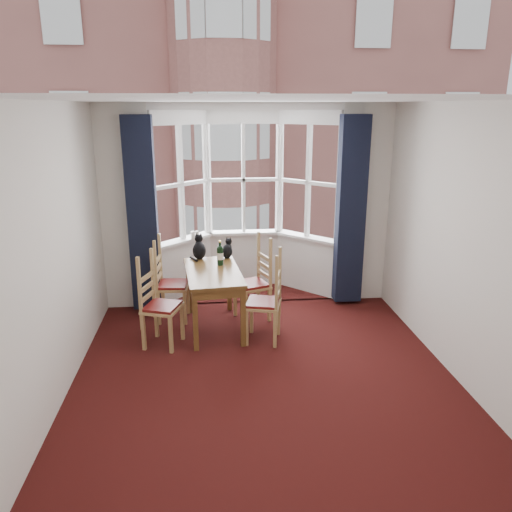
{
  "coord_description": "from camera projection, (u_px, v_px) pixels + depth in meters",
  "views": [
    {
      "loc": [
        -0.54,
        -4.56,
        2.75
      ],
      "look_at": [
        0.0,
        1.05,
        1.05
      ],
      "focal_mm": 35.0,
      "sensor_mm": 36.0,
      "label": 1
    }
  ],
  "objects": [
    {
      "name": "curtain_left",
      "position": [
        143.0,
        216.0,
        6.64
      ],
      "size": [
        0.38,
        0.22,
        2.6
      ],
      "primitive_type": "cube",
      "color": "black",
      "rests_on": "floor"
    },
    {
      "name": "curtain_right",
      "position": [
        351.0,
        211.0,
        6.9
      ],
      "size": [
        0.38,
        0.22,
        2.6
      ],
      "primitive_type": "cube",
      "color": "black",
      "rests_on": "floor"
    },
    {
      "name": "street",
      "position": [
        216.0,
        227.0,
        37.66
      ],
      "size": [
        80.0,
        80.0,
        0.0
      ],
      "primitive_type": "plane",
      "color": "#333335",
      "rests_on": "ground"
    },
    {
      "name": "chair_right_near",
      "position": [
        271.0,
        304.0,
        5.97
      ],
      "size": [
        0.49,
        0.51,
        0.92
      ],
      "color": "tan",
      "rests_on": "floor"
    },
    {
      "name": "chair_left_far",
      "position": [
        166.0,
        286.0,
        6.58
      ],
      "size": [
        0.43,
        0.45,
        0.92
      ],
      "color": "tan",
      "rests_on": "floor"
    },
    {
      "name": "cat_right",
      "position": [
        227.0,
        250.0,
        6.74
      ],
      "size": [
        0.21,
        0.24,
        0.28
      ],
      "color": "black",
      "rests_on": "dining_table"
    },
    {
      "name": "wall_back_pier_right",
      "position": [
        363.0,
        205.0,
        7.08
      ],
      "size": [
        0.7,
        0.12,
        2.8
      ],
      "primitive_type": "cube",
      "color": "silver",
      "rests_on": "floor"
    },
    {
      "name": "wine_bottle",
      "position": [
        220.0,
        254.0,
        6.41
      ],
      "size": [
        0.08,
        0.08,
        0.32
      ],
      "color": "black",
      "rests_on": "dining_table"
    },
    {
      "name": "ceiling",
      "position": [
        267.0,
        100.0,
        4.38
      ],
      "size": [
        4.5,
        4.5,
        0.0
      ],
      "primitive_type": "plane",
      "rotation": [
        3.14,
        0.0,
        0.0
      ],
      "color": "white",
      "rests_on": "floor"
    },
    {
      "name": "wall_left",
      "position": [
        51.0,
        258.0,
        4.6
      ],
      "size": [
        0.0,
        4.5,
        4.5
      ],
      "primitive_type": "plane",
      "rotation": [
        1.57,
        0.0,
        1.57
      ],
      "color": "silver",
      "rests_on": "floor"
    },
    {
      "name": "wall_near",
      "position": [
        316.0,
        371.0,
        2.64
      ],
      "size": [
        4.0,
        0.0,
        4.0
      ],
      "primitive_type": "plane",
      "rotation": [
        -1.57,
        0.0,
        0.0
      ],
      "color": "silver",
      "rests_on": "floor"
    },
    {
      "name": "floor",
      "position": [
        266.0,
        381.0,
        5.19
      ],
      "size": [
        4.5,
        4.5,
        0.0
      ],
      "primitive_type": "plane",
      "color": "black",
      "rests_on": "ground"
    },
    {
      "name": "wall_back_pier_left",
      "position": [
        127.0,
        209.0,
        6.78
      ],
      "size": [
        0.7,
        0.12,
        2.8
      ],
      "primitive_type": "cube",
      "color": "silver",
      "rests_on": "floor"
    },
    {
      "name": "bay_window",
      "position": [
        245.0,
        201.0,
        7.41
      ],
      "size": [
        2.76,
        0.94,
        2.8
      ],
      "color": "white",
      "rests_on": "floor"
    },
    {
      "name": "candle_tall",
      "position": [
        193.0,
        235.0,
        7.33
      ],
      "size": [
        0.06,
        0.06,
        0.12
      ],
      "primitive_type": "cylinder",
      "color": "white",
      "rests_on": "bay_window"
    },
    {
      "name": "chair_left_near",
      "position": [
        155.0,
        307.0,
        5.88
      ],
      "size": [
        0.51,
        0.53,
        0.92
      ],
      "color": "tan",
      "rests_on": "floor"
    },
    {
      "name": "chair_right_far",
      "position": [
        258.0,
        284.0,
        6.64
      ],
      "size": [
        0.52,
        0.53,
        0.92
      ],
      "color": "tan",
      "rests_on": "floor"
    },
    {
      "name": "candle_short",
      "position": [
        197.0,
        235.0,
        7.36
      ],
      "size": [
        0.06,
        0.06,
        0.11
      ],
      "primitive_type": "cylinder",
      "color": "white",
      "rests_on": "bay_window"
    },
    {
      "name": "tenement_building",
      "position": [
        221.0,
        139.0,
        18.08
      ],
      "size": [
        18.4,
        7.8,
        15.2
      ],
      "color": "#A65F55",
      "rests_on": "street"
    },
    {
      "name": "cat_left",
      "position": [
        199.0,
        249.0,
        6.69
      ],
      "size": [
        0.19,
        0.26,
        0.35
      ],
      "color": "black",
      "rests_on": "dining_table"
    },
    {
      "name": "dining_table",
      "position": [
        213.0,
        280.0,
        6.25
      ],
      "size": [
        0.78,
        1.29,
        0.78
      ],
      "color": "brown",
      "rests_on": "floor"
    },
    {
      "name": "wall_right",
      "position": [
        465.0,
        247.0,
        4.97
      ],
      "size": [
        0.0,
        4.5,
        4.5
      ],
      "primitive_type": "plane",
      "rotation": [
        1.57,
        0.0,
        -1.57
      ],
      "color": "silver",
      "rests_on": "floor"
    }
  ]
}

